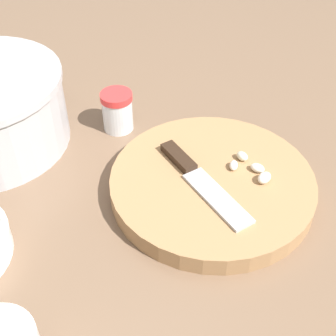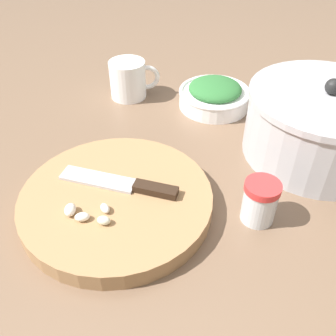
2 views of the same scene
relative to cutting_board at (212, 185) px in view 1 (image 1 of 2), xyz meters
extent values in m
plane|color=brown|center=(-0.10, 0.08, -0.02)|extent=(5.00, 5.00, 0.00)
cylinder|color=#9E754C|center=(0.00, 0.00, 0.00)|extent=(0.31, 0.31, 0.03)
cube|color=black|center=(-0.01, 0.06, 0.02)|extent=(0.04, 0.08, 0.01)
cube|color=#B2B2B7|center=(-0.03, -0.03, 0.02)|extent=(0.07, 0.13, 0.01)
ellipsoid|color=#EFE3D0|center=(0.04, -0.06, 0.02)|extent=(0.02, 0.02, 0.02)
ellipsoid|color=beige|center=(0.06, -0.01, 0.02)|extent=(0.02, 0.02, 0.01)
ellipsoid|color=white|center=(0.04, -0.01, 0.02)|extent=(0.02, 0.02, 0.01)
ellipsoid|color=silver|center=(0.06, -0.04, 0.02)|extent=(0.02, 0.02, 0.01)
cylinder|color=silver|center=(0.02, 0.23, 0.02)|extent=(0.05, 0.05, 0.06)
cylinder|color=red|center=(0.02, 0.23, 0.05)|extent=(0.06, 0.06, 0.01)
camera|label=1|loc=(-0.43, -0.30, 0.50)|focal=50.00mm
camera|label=2|loc=(0.43, 0.09, 0.43)|focal=40.00mm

